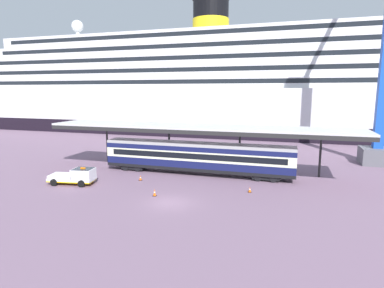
# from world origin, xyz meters

# --- Properties ---
(ground_plane) EXTENTS (400.00, 400.00, 0.00)m
(ground_plane) POSITION_xyz_m (0.00, 0.00, 0.00)
(ground_plane) COLOR slate
(cruise_ship) EXTENTS (153.49, 28.01, 34.11)m
(cruise_ship) POSITION_xyz_m (-6.77, 55.46, 11.39)
(cruise_ship) COLOR black
(cruise_ship) RESTS_ON ground
(platform_canopy) EXTENTS (40.08, 6.07, 6.25)m
(platform_canopy) POSITION_xyz_m (-0.54, 11.47, 6.01)
(platform_canopy) COLOR silver
(platform_canopy) RESTS_ON ground
(train_carriage) EXTENTS (24.47, 2.81, 4.11)m
(train_carriage) POSITION_xyz_m (-0.54, 11.06, 2.31)
(train_carriage) COLOR black
(train_carriage) RESTS_ON ground
(service_truck) EXTENTS (5.45, 2.87, 2.02)m
(service_truck) POSITION_xyz_m (-12.58, 2.60, 0.99)
(service_truck) COLOR white
(service_truck) RESTS_ON ground
(traffic_cone_near) EXTENTS (0.36, 0.36, 0.72)m
(traffic_cone_near) POSITION_xyz_m (-2.22, 1.39, 0.35)
(traffic_cone_near) COLOR black
(traffic_cone_near) RESTS_ON ground
(traffic_cone_mid) EXTENTS (0.36, 0.36, 0.61)m
(traffic_cone_mid) POSITION_xyz_m (6.97, 5.46, 0.30)
(traffic_cone_mid) COLOR black
(traffic_cone_mid) RESTS_ON ground
(traffic_cone_far) EXTENTS (0.36, 0.36, 0.62)m
(traffic_cone_far) POSITION_xyz_m (-6.19, 6.22, 0.30)
(traffic_cone_far) COLOR black
(traffic_cone_far) RESTS_ON ground
(quay_bollard) EXTENTS (0.48, 0.48, 0.96)m
(quay_bollard) POSITION_xyz_m (-13.84, 6.50, 0.52)
(quay_bollard) COLOR black
(quay_bollard) RESTS_ON ground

